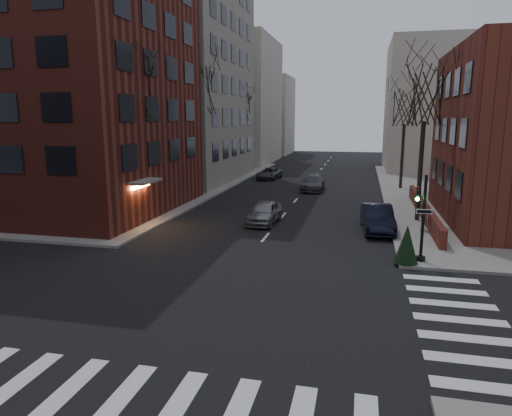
{
  "coord_description": "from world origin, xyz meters",
  "views": [
    {
      "loc": [
        5.14,
        -12.51,
        6.68
      ],
      "look_at": [
        -0.18,
        10.41,
        2.0
      ],
      "focal_mm": 32.0,
      "sensor_mm": 36.0,
      "label": 1
    }
  ],
  "objects_px": {
    "tree_right_a": "(426,95)",
    "evergreen_shrub": "(407,244)",
    "traffic_signal": "(421,224)",
    "car_lane_gray": "(313,183)",
    "parked_sedan": "(377,218)",
    "tree_right_b": "(405,107)",
    "streetlamp_near": "(191,149)",
    "car_lane_silver": "(264,212)",
    "tree_left_b": "(200,91)",
    "sandwich_board": "(425,223)",
    "tree_left_a": "(133,88)",
    "streetlamp_far": "(250,138)",
    "car_lane_far": "(269,174)",
    "tree_left_c": "(241,106)"
  },
  "relations": [
    {
      "from": "tree_right_a",
      "to": "evergreen_shrub",
      "type": "xyz_separation_m",
      "value": [
        -1.5,
        -9.5,
        -6.99
      ]
    },
    {
      "from": "traffic_signal",
      "to": "evergreen_shrub",
      "type": "distance_m",
      "value": 1.19
    },
    {
      "from": "car_lane_gray",
      "to": "parked_sedan",
      "type": "bearing_deg",
      "value": -70.2
    },
    {
      "from": "tree_right_b",
      "to": "streetlamp_near",
      "type": "distance_m",
      "value": 20.01
    },
    {
      "from": "car_lane_silver",
      "to": "tree_right_b",
      "type": "bearing_deg",
      "value": 62.75
    },
    {
      "from": "tree_left_b",
      "to": "sandwich_board",
      "type": "relative_size",
      "value": 12.08
    },
    {
      "from": "tree_right_b",
      "to": "evergreen_shrub",
      "type": "height_order",
      "value": "tree_right_b"
    },
    {
      "from": "tree_left_a",
      "to": "sandwich_board",
      "type": "xyz_separation_m",
      "value": [
        17.73,
        1.1,
        -7.87
      ]
    },
    {
      "from": "tree_left_a",
      "to": "parked_sedan",
      "type": "distance_m",
      "value": 16.87
    },
    {
      "from": "tree_right_a",
      "to": "streetlamp_far",
      "type": "xyz_separation_m",
      "value": [
        -17.0,
        24.0,
        -3.79
      ]
    },
    {
      "from": "tree_right_b",
      "to": "car_lane_far",
      "type": "distance_m",
      "value": 15.88
    },
    {
      "from": "tree_left_a",
      "to": "car_lane_gray",
      "type": "bearing_deg",
      "value": 58.53
    },
    {
      "from": "sandwich_board",
      "to": "tree_right_b",
      "type": "bearing_deg",
      "value": 98.75
    },
    {
      "from": "car_lane_far",
      "to": "sandwich_board",
      "type": "relative_size",
      "value": 4.94
    },
    {
      "from": "streetlamp_far",
      "to": "car_lane_far",
      "type": "distance_m",
      "value": 7.44
    },
    {
      "from": "tree_left_c",
      "to": "tree_right_b",
      "type": "distance_m",
      "value": 19.34
    },
    {
      "from": "streetlamp_far",
      "to": "tree_left_a",
      "type": "bearing_deg",
      "value": -91.23
    },
    {
      "from": "tree_right_a",
      "to": "car_lane_far",
      "type": "xyz_separation_m",
      "value": [
        -13.53,
        18.5,
        -7.41
      ]
    },
    {
      "from": "tree_left_b",
      "to": "tree_right_b",
      "type": "distance_m",
      "value": 18.64
    },
    {
      "from": "tree_right_a",
      "to": "parked_sedan",
      "type": "distance_m",
      "value": 8.31
    },
    {
      "from": "streetlamp_far",
      "to": "evergreen_shrub",
      "type": "xyz_separation_m",
      "value": [
        15.5,
        -33.5,
        -3.2
      ]
    },
    {
      "from": "streetlamp_near",
      "to": "car_lane_far",
      "type": "distance_m",
      "value": 15.34
    },
    {
      "from": "tree_left_c",
      "to": "tree_right_a",
      "type": "xyz_separation_m",
      "value": [
        17.6,
        -22.0,
        0.0
      ]
    },
    {
      "from": "tree_right_a",
      "to": "streetlamp_far",
      "type": "height_order",
      "value": "tree_right_a"
    },
    {
      "from": "sandwich_board",
      "to": "evergreen_shrub",
      "type": "relative_size",
      "value": 0.5
    },
    {
      "from": "car_lane_gray",
      "to": "sandwich_board",
      "type": "bearing_deg",
      "value": -61.09
    },
    {
      "from": "car_lane_far",
      "to": "streetlamp_near",
      "type": "bearing_deg",
      "value": -97.92
    },
    {
      "from": "car_lane_gray",
      "to": "tree_left_c",
      "type": "bearing_deg",
      "value": 132.73
    },
    {
      "from": "tree_left_b",
      "to": "car_lane_gray",
      "type": "bearing_deg",
      "value": 20.99
    },
    {
      "from": "tree_right_a",
      "to": "sandwich_board",
      "type": "height_order",
      "value": "tree_right_a"
    },
    {
      "from": "evergreen_shrub",
      "to": "car_lane_silver",
      "type": "bearing_deg",
      "value": 139.51
    },
    {
      "from": "tree_right_b",
      "to": "car_lane_silver",
      "type": "xyz_separation_m",
      "value": [
        -9.6,
        -16.58,
        -6.87
      ]
    },
    {
      "from": "car_lane_gray",
      "to": "sandwich_board",
      "type": "relative_size",
      "value": 5.39
    },
    {
      "from": "tree_left_b",
      "to": "tree_left_c",
      "type": "bearing_deg",
      "value": 90.0
    },
    {
      "from": "sandwich_board",
      "to": "tree_left_b",
      "type": "bearing_deg",
      "value": 156.72
    },
    {
      "from": "tree_left_a",
      "to": "tree_right_a",
      "type": "relative_size",
      "value": 1.06
    },
    {
      "from": "tree_left_c",
      "to": "parked_sedan",
      "type": "relative_size",
      "value": 2.03
    },
    {
      "from": "sandwich_board",
      "to": "streetlamp_near",
      "type": "bearing_deg",
      "value": 166.37
    },
    {
      "from": "tree_right_a",
      "to": "car_lane_gray",
      "type": "xyz_separation_m",
      "value": [
        -8.0,
        11.68,
        -7.33
      ]
    },
    {
      "from": "streetlamp_far",
      "to": "car_lane_far",
      "type": "xyz_separation_m",
      "value": [
        3.47,
        -5.5,
        -3.62
      ]
    },
    {
      "from": "tree_right_b",
      "to": "sandwich_board",
      "type": "distance_m",
      "value": 18.29
    },
    {
      "from": "tree_left_a",
      "to": "streetlamp_near",
      "type": "bearing_deg",
      "value": 85.71
    },
    {
      "from": "streetlamp_far",
      "to": "streetlamp_near",
      "type": "bearing_deg",
      "value": -90.0
    },
    {
      "from": "streetlamp_near",
      "to": "streetlamp_far",
      "type": "bearing_deg",
      "value": 90.0
    },
    {
      "from": "tree_left_a",
      "to": "parked_sedan",
      "type": "height_order",
      "value": "tree_left_a"
    },
    {
      "from": "tree_left_a",
      "to": "tree_right_b",
      "type": "height_order",
      "value": "tree_left_a"
    },
    {
      "from": "streetlamp_far",
      "to": "sandwich_board",
      "type": "xyz_separation_m",
      "value": [
        17.13,
        -26.9,
        -3.64
      ]
    },
    {
      "from": "tree_left_b",
      "to": "streetlamp_near",
      "type": "distance_m",
      "value": 6.18
    },
    {
      "from": "car_lane_far",
      "to": "streetlamp_far",
      "type": "bearing_deg",
      "value": 127.74
    },
    {
      "from": "tree_right_a",
      "to": "tree_right_b",
      "type": "distance_m",
      "value": 14.01
    }
  ]
}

